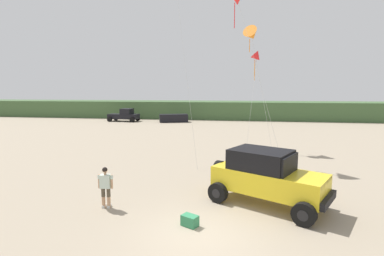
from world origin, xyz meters
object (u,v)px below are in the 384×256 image
Objects in this scene: jeep at (267,176)px; kite_purple_stunt at (257,57)px; person_watching at (106,185)px; kite_blue_swept at (252,35)px; cooler_box at (190,221)px; distant_pickup at (125,115)px; distant_sedan at (174,118)px.

jeep is 0.64× the size of kite_purple_stunt.
kite_purple_stunt reaches higher than jeep.
kite_purple_stunt reaches higher than person_watching.
kite_blue_swept reaches higher than jeep.
kite_purple_stunt is (2.82, 14.07, 7.06)m from cooler_box.
person_watching is 0.36× the size of distant_pickup.
jeep is at bearing -57.91° from distant_pickup.
kite_purple_stunt is 2.13m from kite_blue_swept.
cooler_box is at bearing -63.65° from distant_pickup.
distant_pickup reaches higher than distant_sedan.
distant_pickup is 26.67m from kite_blue_swept.
kite_blue_swept is (-0.41, 0.89, 1.89)m from kite_purple_stunt.
distant_sedan is at bearing 130.58° from cooler_box.
person_watching is at bearing -100.79° from distant_sedan.
kite_blue_swept reaches higher than person_watching.
cooler_box is at bearing -94.99° from distant_sedan.
kite_blue_swept is (5.99, 13.97, 8.20)m from person_watching.
cooler_box is 17.59m from kite_blue_swept.
distant_pickup is (-12.46, 31.40, 0.00)m from person_watching.
kite_purple_stunt is (18.86, -18.32, 6.31)m from distant_pickup.
distant_sedan is at bearing 1.20° from distant_pickup.
distant_pickup is at bearing 136.63° from kite_blue_swept.
kite_purple_stunt is at bearing 89.67° from jeep.
distant_sedan is 22.29m from kite_blue_swept.
person_watching is 15.87m from kite_purple_stunt.
cooler_box is 0.07× the size of kite_purple_stunt.
cooler_box is 15.99m from kite_purple_stunt.
distant_sedan is (-4.71, 31.56, -0.34)m from person_watching.
cooler_box is at bearing -15.37° from person_watching.
distant_pickup is at bearing 135.84° from kite_purple_stunt.
kite_blue_swept is (-0.35, 12.54, 7.93)m from jeep.
person_watching is at bearing -68.35° from distant_pickup.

